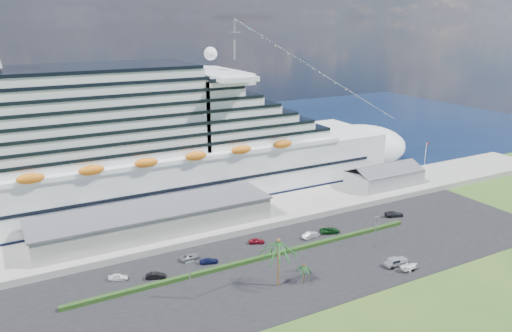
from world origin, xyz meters
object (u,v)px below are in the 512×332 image
cruise_ship (139,152)px  boat_trailer (410,266)px  pickup_truck (396,262)px  parked_car_3 (209,261)px

cruise_ship → boat_trailer: size_ratio=35.49×
pickup_truck → boat_trailer: size_ratio=1.05×
parked_car_3 → cruise_ship: bearing=19.3°
cruise_ship → boat_trailer: cruise_ship is taller
boat_trailer → cruise_ship: bearing=120.8°
pickup_truck → cruise_ship: bearing=121.1°
boat_trailer → pickup_truck: bearing=113.1°
parked_car_3 → pickup_truck: 42.55m
parked_car_3 → pickup_truck: bearing=-104.6°
pickup_truck → boat_trailer: bearing=-66.9°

